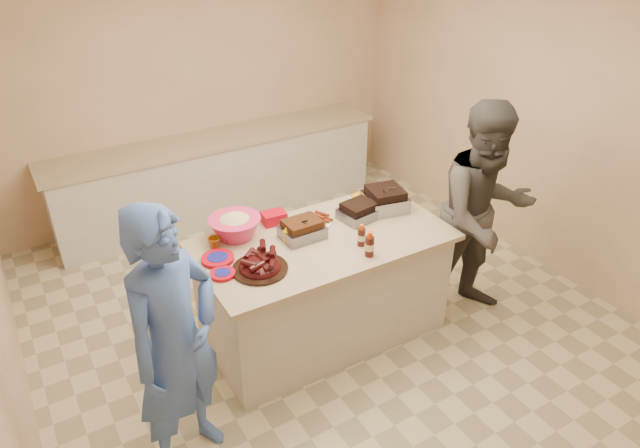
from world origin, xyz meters
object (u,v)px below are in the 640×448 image
coleslaw_bowl (236,237)px  mustard_bottle (286,242)px  bbq_bottle_b (369,255)px  plastic_cup (215,248)px  guest_gray (468,307)px  rib_platter (260,270)px  island (323,332)px  bbq_bottle_a (361,245)px  roasting_pan (384,209)px

coleslaw_bowl → mustard_bottle: 0.39m
bbq_bottle_b → plastic_cup: size_ratio=2.07×
plastic_cup → guest_gray: size_ratio=0.05×
bbq_bottle_b → guest_gray: 1.41m
bbq_bottle_b → rib_platter: bearing=162.3°
island → guest_gray: 1.30m
coleslaw_bowl → rib_platter: bearing=-94.3°
bbq_bottle_b → mustard_bottle: bearing=132.5°
coleslaw_bowl → plastic_cup: size_ratio=4.20×
bbq_bottle_a → island: bearing=130.3°
rib_platter → mustard_bottle: 0.39m
guest_gray → rib_platter: bearing=-177.2°
guest_gray → bbq_bottle_a: bearing=-177.9°
roasting_pan → coleslaw_bowl: bearing=-178.8°
roasting_pan → bbq_bottle_a: bearing=-131.6°
bbq_bottle_a → bbq_bottle_b: bearing=-102.0°
bbq_bottle_a → rib_platter: bearing=173.1°
rib_platter → roasting_pan: size_ratio=1.23×
roasting_pan → bbq_bottle_a: size_ratio=1.83×
rib_platter → bbq_bottle_b: (0.74, -0.24, 0.00)m
roasting_pan → bbq_bottle_b: bbq_bottle_b is taller
bbq_bottle_a → bbq_bottle_b: bbq_bottle_b is taller
bbq_bottle_b → roasting_pan: bearing=44.6°
rib_platter → mustard_bottle: size_ratio=2.96×
coleslaw_bowl → bbq_bottle_a: size_ratio=2.28×
roasting_pan → bbq_bottle_b: bearing=-123.9°
bbq_bottle_b → guest_gray: (1.09, -0.02, -0.90)m
rib_platter → plastic_cup: bearing=110.5°
coleslaw_bowl → bbq_bottle_b: coleslaw_bowl is taller
roasting_pan → guest_gray: roasting_pan is taller
coleslaw_bowl → mustard_bottle: coleslaw_bowl is taller
island → guest_gray: (1.25, -0.38, 0.00)m
roasting_pan → bbq_bottle_a: (-0.48, -0.36, 0.00)m
island → bbq_bottle_a: 0.94m
coleslaw_bowl → bbq_bottle_a: 0.94m
coleslaw_bowl → island: bearing=-33.4°
roasting_pan → plastic_cup: roasting_pan is taller
guest_gray → plastic_cup: bearing=171.9°
guest_gray → coleslaw_bowl: bearing=168.2°
bbq_bottle_b → guest_gray: bbq_bottle_b is taller
rib_platter → bbq_bottle_a: 0.78m
mustard_bottle → bbq_bottle_a: bearing=-34.9°
island → rib_platter: size_ratio=4.92×
mustard_bottle → guest_gray: mustard_bottle is taller
rib_platter → guest_gray: bearing=-7.8°
mustard_bottle → plastic_cup: 0.52m
rib_platter → roasting_pan: bearing=12.1°
mustard_bottle → coleslaw_bowl: bearing=136.7°
rib_platter → coleslaw_bowl: size_ratio=0.99×
guest_gray → mustard_bottle: bearing=173.3°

